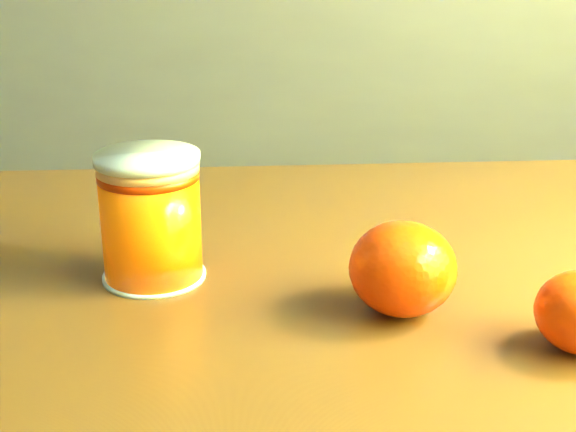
{
  "coord_description": "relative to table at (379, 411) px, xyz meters",
  "views": [
    {
      "loc": [
        0.8,
        -0.19,
        0.98
      ],
      "look_at": [
        0.77,
        0.37,
        0.77
      ],
      "focal_mm": 50.0,
      "sensor_mm": 36.0,
      "label": 1
    }
  ],
  "objects": [
    {
      "name": "juice_glass",
      "position": [
        -0.17,
        0.03,
        0.14
      ],
      "size": [
        0.08,
        0.08,
        0.1
      ],
      "rotation": [
        0.0,
        0.0,
        0.2
      ],
      "color": "#FB6005",
      "rests_on": "table"
    },
    {
      "name": "orange_front",
      "position": [
        0.01,
        -0.02,
        0.13
      ],
      "size": [
        0.08,
        0.08,
        0.07
      ],
      "primitive_type": "ellipsoid",
      "rotation": [
        0.0,
        0.0,
        0.08
      ],
      "color": "#FE3C05",
      "rests_on": "table"
    },
    {
      "name": "table",
      "position": [
        0.0,
        0.0,
        0.0
      ],
      "size": [
        1.04,
        0.78,
        0.72
      ],
      "rotation": [
        0.0,
        0.0,
        0.12
      ],
      "color": "brown",
      "rests_on": "ground"
    }
  ]
}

